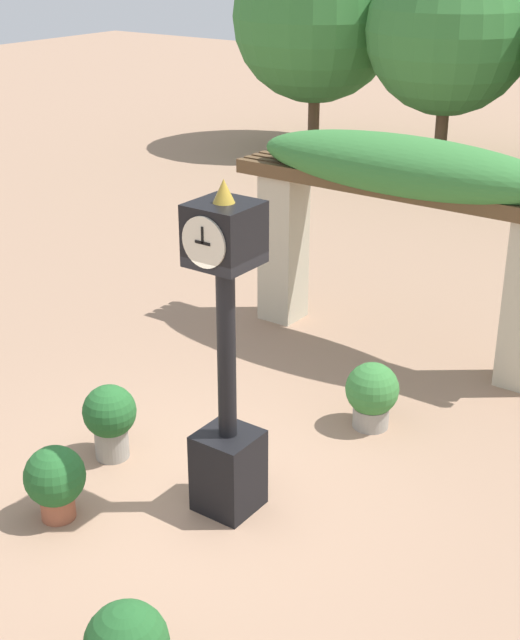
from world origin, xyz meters
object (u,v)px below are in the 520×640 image
potted_plant_near_right (55,480)px  potted_plant_far_left (372,393)px  pedestal_clock (227,373)px  potted_plant_far_right (110,417)px

potted_plant_near_right → potted_plant_far_left: size_ratio=0.97×
potted_plant_far_left → pedestal_clock: bearing=-100.1°
potted_plant_near_right → potted_plant_far_right: potted_plant_far_right is taller
potted_plant_far_right → pedestal_clock: bearing=0.4°
pedestal_clock → potted_plant_far_left: pedestal_clock is taller
potted_plant_near_right → potted_plant_far_right: (-0.32, 1.03, 0.05)m
potted_plant_near_right → potted_plant_far_right: 1.08m
pedestal_clock → potted_plant_far_left: bearing=79.9°
pedestal_clock → potted_plant_far_left: size_ratio=4.22×
potted_plant_far_right → potted_plant_near_right: bearing=-73.0°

